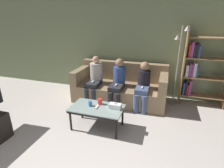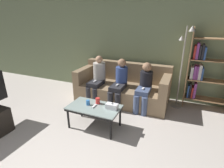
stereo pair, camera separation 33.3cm
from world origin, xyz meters
name	(u,v)px [view 2 (the right image)]	position (x,y,z in m)	size (l,w,h in m)	color
wall_back	(131,46)	(0.00, 3.44, 1.30)	(12.00, 0.06, 2.60)	#707F5B
couch	(123,88)	(0.00, 2.88, 0.33)	(2.26, 0.99, 0.92)	#897051
coffee_table	(94,109)	(-0.09, 1.53, 0.39)	(0.98, 0.56, 0.44)	#8C9E99
cup_near_left	(88,103)	(-0.23, 1.54, 0.49)	(0.07, 0.07, 0.10)	#3372BF
cup_near_right	(98,101)	(-0.09, 1.67, 0.49)	(0.08, 0.08, 0.11)	red
tissue_box	(112,106)	(0.25, 1.58, 0.49)	(0.22, 0.12, 0.13)	white
game_remote	(94,106)	(-0.09, 1.53, 0.45)	(0.04, 0.15, 0.02)	white
bookshelf	(205,71)	(1.79, 3.21, 0.90)	(1.00, 0.32, 1.82)	#9E754C
standing_lamp	(183,59)	(1.33, 3.07, 1.14)	(0.31, 0.26, 1.86)	gray
seated_person_left_end	(98,78)	(-0.60, 2.65, 0.60)	(0.31, 0.65, 1.13)	#28282D
seated_person_mid_left	(119,82)	(0.00, 2.62, 0.58)	(0.31, 0.69, 1.10)	#28282D
seated_person_mid_right	(145,86)	(0.60, 2.63, 0.57)	(0.31, 0.65, 1.07)	#47567A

